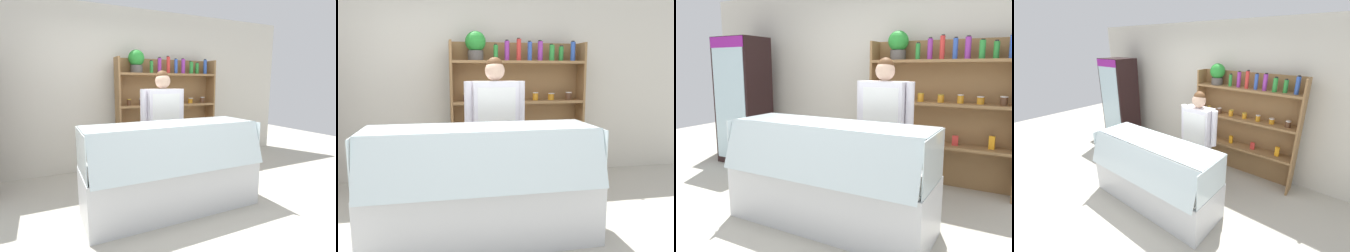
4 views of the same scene
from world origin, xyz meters
TOP-DOWN VIEW (x-y plane):
  - ground_plane at (0.00, 0.00)m, footprint 12.00×12.00m
  - back_wall at (0.00, 2.00)m, footprint 6.80×0.10m
  - drinks_fridge at (-2.37, 1.39)m, footprint 0.72×0.59m
  - shelving_unit at (0.63, 1.71)m, footprint 1.79×0.29m
  - deli_display_case at (0.01, 0.13)m, footprint 2.00×0.76m
  - shop_clerk at (0.25, 0.91)m, footprint 0.67×0.25m

SIDE VIEW (x-z plane):
  - ground_plane at x=0.00m, z-range 0.00..0.00m
  - deli_display_case at x=0.01m, z-range -0.19..0.82m
  - shop_clerk at x=0.25m, z-range 0.15..1.78m
  - drinks_fridge at x=-2.37m, z-range 0.00..1.99m
  - shelving_unit at x=0.63m, z-range 0.13..2.11m
  - back_wall at x=0.00m, z-range 0.00..2.70m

